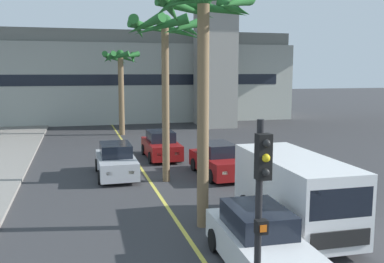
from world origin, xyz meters
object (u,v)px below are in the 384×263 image
Objects in this scene: car_queue_front at (259,241)px; delivery_van at (294,191)px; palm_tree_far_median at (203,33)px; palm_tree_mid_median at (165,42)px; traffic_light_median_near at (260,208)px; palm_tree_near_median at (120,69)px; car_queue_second at (116,161)px; car_queue_third at (161,146)px; car_queue_fourth at (218,161)px.

car_queue_front is 3.05m from delivery_van.
delivery_van is at bearing 45.52° from car_queue_front.
palm_tree_far_median is at bearing 156.65° from delivery_van.
palm_tree_mid_median is (-2.63, 7.02, 4.93)m from delivery_van.
palm_tree_near_median is (0.42, 27.32, 2.43)m from traffic_light_median_near.
car_queue_second is at bearing 118.87° from delivery_van.
traffic_light_median_near is 12.86m from palm_tree_mid_median.
delivery_van is 6.54m from traffic_light_median_near.
delivery_van reaches higher than car_queue_third.
car_queue_fourth is 0.99× the size of traffic_light_median_near.
traffic_light_median_near reaches higher than car_queue_front.
car_queue_fourth is 7.47m from delivery_van.
delivery_van is at bearing -61.13° from car_queue_second.
car_queue_third is at bearing 81.31° from palm_tree_mid_median.
palm_tree_far_median is at bearing 82.12° from traffic_light_median_near.
car_queue_front and car_queue_fourth have the same top height.
car_queue_second is at bearing 105.75° from palm_tree_far_median.
car_queue_second is at bearing 103.74° from car_queue_front.
palm_tree_mid_median is (-0.80, -5.22, 5.50)m from car_queue_third.
traffic_light_median_near is 7.36m from palm_tree_far_median.
delivery_van is at bearing -69.43° from palm_tree_mid_median.
delivery_van is (-0.02, -7.44, 0.57)m from car_queue_fourth.
palm_tree_mid_median is at bearing 93.32° from car_queue_front.
palm_tree_near_median is 20.88m from palm_tree_far_median.
car_queue_third is at bearing 51.90° from car_queue_second.
palm_tree_far_median reaches higher than car_queue_third.
car_queue_third is at bearing 88.94° from car_queue_front.
car_queue_fourth is at bearing -68.82° from car_queue_third.
delivery_van is at bearing -90.14° from car_queue_fourth.
car_queue_front is at bearing -86.68° from palm_tree_mid_median.
traffic_light_median_near is 0.64× the size of palm_tree_near_median.
palm_tree_far_median reaches higher than car_queue_fourth.
delivery_van is 5.63m from palm_tree_far_median.
car_queue_fourth is (1.86, -4.79, 0.00)m from car_queue_third.
car_queue_fourth is at bearing -77.91° from palm_tree_near_median.
traffic_light_median_near reaches higher than car_queue_second.
car_queue_second is at bearing 143.53° from palm_tree_mid_median.
palm_tree_far_median is (0.89, 6.46, 3.42)m from traffic_light_median_near.
palm_tree_mid_median is 5.89m from palm_tree_far_median.
delivery_van reaches higher than car_queue_second.
traffic_light_median_near is at bearing -123.45° from delivery_van.
car_queue_second is 0.55× the size of palm_tree_far_median.
palm_tree_far_median is (0.01, -5.89, -0.08)m from palm_tree_mid_median.
car_queue_front is 1.01× the size of car_queue_second.
traffic_light_median_near reaches higher than car_queue_fourth.
palm_tree_far_median is (2.09, -7.43, 5.41)m from car_queue_second.
palm_tree_far_median reaches higher than traffic_light_median_near.
traffic_light_median_near is at bearing -97.88° from palm_tree_far_median.
traffic_light_median_near is 27.43m from palm_tree_near_median.
car_queue_fourth is at bearing 89.86° from delivery_van.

